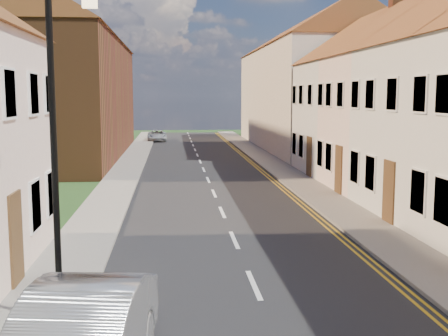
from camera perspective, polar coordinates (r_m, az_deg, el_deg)
road at (r=20.67m, az=-0.19°, el=-4.54°), size 7.00×90.00×0.02m
pavement_left at (r=20.75m, az=-12.42°, el=-4.53°), size 1.80×90.00×0.12m
pavement_right at (r=21.50m, az=11.60°, el=-4.09°), size 1.80×90.00×0.12m
cottage_r_white_far at (r=26.85m, az=19.28°, el=7.40°), size 8.30×5.20×9.00m
cottage_r_cream_far at (r=31.85m, az=15.23°, el=7.47°), size 8.30×6.00×9.00m
block_right_far at (r=46.51m, az=8.59°, el=8.55°), size 8.30×24.20×10.50m
block_left_far at (r=40.85m, az=-16.07°, el=8.52°), size 8.30×24.20×10.50m
lamppost at (r=10.37m, az=-16.46°, el=2.98°), size 0.88×0.15×6.00m
car_distant at (r=53.24m, az=-6.82°, el=3.29°), size 1.87×3.87×1.06m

